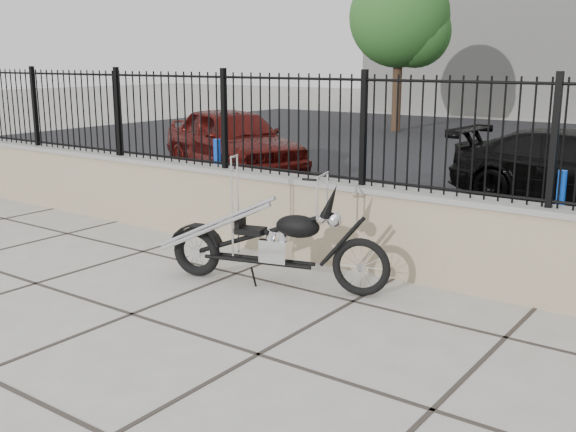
% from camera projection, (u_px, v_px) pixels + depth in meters
% --- Properties ---
extents(ground_plane, '(90.00, 90.00, 0.00)m').
position_uv_depth(ground_plane, '(132.00, 314.00, 6.26)').
color(ground_plane, '#99968E').
rests_on(ground_plane, ground).
extents(parking_lot, '(30.00, 30.00, 0.00)m').
position_uv_depth(parking_lot, '(533.00, 158.00, 16.12)').
color(parking_lot, black).
rests_on(parking_lot, ground).
extents(retaining_wall, '(14.00, 0.36, 0.96)m').
position_uv_depth(retaining_wall, '(289.00, 215.00, 8.12)').
color(retaining_wall, gray).
rests_on(retaining_wall, ground_plane).
extents(iron_fence, '(14.00, 0.08, 1.20)m').
position_uv_depth(iron_fence, '(289.00, 125.00, 7.88)').
color(iron_fence, black).
rests_on(iron_fence, retaining_wall).
extents(chopper_motorcycle, '(2.32, 0.99, 1.38)m').
position_uv_depth(chopper_motorcycle, '(271.00, 221.00, 6.92)').
color(chopper_motorcycle, black).
rests_on(chopper_motorcycle, ground_plane).
extents(car_red, '(4.37, 3.09, 1.38)m').
position_uv_depth(car_red, '(233.00, 140.00, 13.80)').
color(car_red, '#4B0D0A').
rests_on(car_red, parking_lot).
extents(bollard_a, '(0.13, 0.13, 1.02)m').
position_uv_depth(bollard_a, '(218.00, 169.00, 11.29)').
color(bollard_a, '#0C3DBE').
rests_on(bollard_a, ground_plane).
extents(bollard_b, '(0.13, 0.13, 0.94)m').
position_uv_depth(bollard_b, '(560.00, 207.00, 8.64)').
color(bollard_b, '#0E1CD2').
rests_on(bollard_b, ground_plane).
extents(tree_left, '(3.20, 3.20, 5.41)m').
position_uv_depth(tree_left, '(400.00, 12.00, 21.42)').
color(tree_left, '#382619').
rests_on(tree_left, ground_plane).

